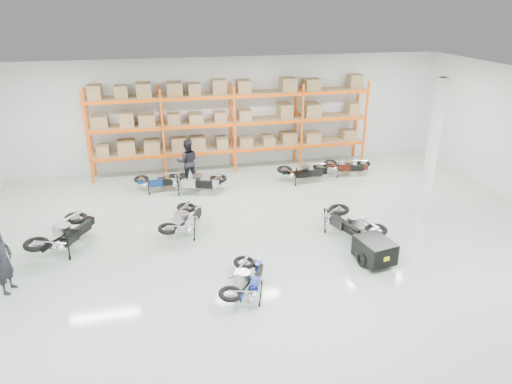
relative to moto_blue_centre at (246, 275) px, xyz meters
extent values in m
plane|color=#A5B8A8|center=(1.24, 2.33, -0.50)|extent=(18.00, 18.00, 0.00)
plane|color=white|center=(1.24, 2.33, 4.00)|extent=(18.00, 18.00, 0.00)
plane|color=silver|center=(1.24, 9.33, 1.75)|extent=(18.00, 0.00, 18.00)
plane|color=silver|center=(1.24, -4.67, 1.75)|extent=(18.00, 0.00, 18.00)
cube|color=#FB5B0D|center=(-4.36, 8.33, 1.25)|extent=(0.08, 0.08, 3.50)
cube|color=#FB5B0D|center=(-4.36, 9.23, 1.25)|extent=(0.08, 0.08, 3.50)
cube|color=#FB5B0D|center=(-1.56, 8.33, 1.25)|extent=(0.08, 0.08, 3.50)
cube|color=#FB5B0D|center=(-1.56, 9.23, 1.25)|extent=(0.08, 0.08, 3.50)
cube|color=#FB5B0D|center=(1.24, 8.33, 1.25)|extent=(0.08, 0.08, 3.50)
cube|color=#FB5B0D|center=(1.24, 9.23, 1.25)|extent=(0.08, 0.08, 3.50)
cube|color=#FB5B0D|center=(4.04, 8.33, 1.25)|extent=(0.08, 0.08, 3.50)
cube|color=#FB5B0D|center=(4.04, 9.23, 1.25)|extent=(0.08, 0.08, 3.50)
cube|color=#FB5B0D|center=(6.84, 8.33, 1.25)|extent=(0.08, 0.08, 3.50)
cube|color=#FB5B0D|center=(6.84, 9.23, 1.25)|extent=(0.08, 0.08, 3.50)
cube|color=#FB5B0D|center=(-2.96, 8.33, 0.40)|extent=(2.70, 0.08, 0.12)
cube|color=#FB5B0D|center=(-2.96, 9.23, 0.40)|extent=(2.70, 0.08, 0.12)
cube|color=#A58555|center=(-2.96, 8.78, 0.47)|extent=(2.68, 0.88, 0.02)
cube|color=#A58555|center=(-2.96, 8.78, 0.70)|extent=(2.40, 0.70, 0.44)
cube|color=#FB5B0D|center=(-0.16, 8.33, 0.40)|extent=(2.70, 0.08, 0.12)
cube|color=#FB5B0D|center=(-0.16, 9.23, 0.40)|extent=(2.70, 0.08, 0.12)
cube|color=#A58555|center=(-0.16, 8.78, 0.47)|extent=(2.68, 0.88, 0.02)
cube|color=#A58555|center=(-0.16, 8.78, 0.70)|extent=(2.40, 0.70, 0.44)
cube|color=#FB5B0D|center=(2.64, 8.33, 0.40)|extent=(2.70, 0.08, 0.12)
cube|color=#FB5B0D|center=(2.64, 9.23, 0.40)|extent=(2.70, 0.08, 0.12)
cube|color=#A58555|center=(2.64, 8.78, 0.47)|extent=(2.68, 0.88, 0.02)
cube|color=#A58555|center=(2.64, 8.78, 0.70)|extent=(2.40, 0.70, 0.44)
cube|color=#FB5B0D|center=(5.44, 8.33, 0.40)|extent=(2.70, 0.08, 0.12)
cube|color=#FB5B0D|center=(5.44, 9.23, 0.40)|extent=(2.70, 0.08, 0.12)
cube|color=#A58555|center=(5.44, 8.78, 0.47)|extent=(2.68, 0.88, 0.02)
cube|color=#A58555|center=(5.44, 8.78, 0.70)|extent=(2.40, 0.70, 0.44)
cube|color=#FB5B0D|center=(-2.96, 8.33, 1.50)|extent=(2.70, 0.08, 0.12)
cube|color=#FB5B0D|center=(-2.96, 9.23, 1.50)|extent=(2.70, 0.08, 0.12)
cube|color=#A58555|center=(-2.96, 8.78, 1.57)|extent=(2.68, 0.88, 0.02)
cube|color=#A58555|center=(-2.96, 8.78, 1.80)|extent=(2.40, 0.70, 0.44)
cube|color=#FB5B0D|center=(-0.16, 8.33, 1.50)|extent=(2.70, 0.08, 0.12)
cube|color=#FB5B0D|center=(-0.16, 9.23, 1.50)|extent=(2.70, 0.08, 0.12)
cube|color=#A58555|center=(-0.16, 8.78, 1.57)|extent=(2.68, 0.88, 0.02)
cube|color=#A58555|center=(-0.16, 8.78, 1.80)|extent=(2.40, 0.70, 0.44)
cube|color=#FB5B0D|center=(2.64, 8.33, 1.50)|extent=(2.70, 0.08, 0.12)
cube|color=#FB5B0D|center=(2.64, 9.23, 1.50)|extent=(2.70, 0.08, 0.12)
cube|color=#A58555|center=(2.64, 8.78, 1.57)|extent=(2.68, 0.88, 0.02)
cube|color=#A58555|center=(2.64, 8.78, 1.80)|extent=(2.40, 0.70, 0.44)
cube|color=#FB5B0D|center=(5.44, 8.33, 1.50)|extent=(2.70, 0.08, 0.12)
cube|color=#FB5B0D|center=(5.44, 9.23, 1.50)|extent=(2.70, 0.08, 0.12)
cube|color=#A58555|center=(5.44, 8.78, 1.57)|extent=(2.68, 0.88, 0.02)
cube|color=#A58555|center=(5.44, 8.78, 1.80)|extent=(2.40, 0.70, 0.44)
cube|color=#FB5B0D|center=(-2.96, 8.33, 2.60)|extent=(2.70, 0.08, 0.12)
cube|color=#FB5B0D|center=(-2.96, 9.23, 2.60)|extent=(2.70, 0.08, 0.12)
cube|color=#A58555|center=(-2.96, 8.78, 2.67)|extent=(2.68, 0.88, 0.02)
cube|color=#A58555|center=(-2.96, 8.78, 2.90)|extent=(2.40, 0.70, 0.44)
cube|color=#FB5B0D|center=(-0.16, 8.33, 2.60)|extent=(2.70, 0.08, 0.12)
cube|color=#FB5B0D|center=(-0.16, 9.23, 2.60)|extent=(2.70, 0.08, 0.12)
cube|color=#A58555|center=(-0.16, 8.78, 2.67)|extent=(2.68, 0.88, 0.02)
cube|color=#A58555|center=(-0.16, 8.78, 2.90)|extent=(2.40, 0.70, 0.44)
cube|color=#FB5B0D|center=(2.64, 8.33, 2.60)|extent=(2.70, 0.08, 0.12)
cube|color=#FB5B0D|center=(2.64, 9.23, 2.60)|extent=(2.70, 0.08, 0.12)
cube|color=#A58555|center=(2.64, 8.78, 2.67)|extent=(2.68, 0.88, 0.02)
cube|color=#A58555|center=(2.64, 8.78, 2.90)|extent=(2.40, 0.70, 0.44)
cube|color=#FB5B0D|center=(5.44, 8.33, 2.60)|extent=(2.70, 0.08, 0.12)
cube|color=#FB5B0D|center=(5.44, 9.23, 2.60)|extent=(2.70, 0.08, 0.12)
cube|color=#A58555|center=(5.44, 8.78, 2.67)|extent=(2.68, 0.88, 0.02)
cube|color=#A58555|center=(5.44, 8.78, 2.90)|extent=(2.40, 0.70, 0.44)
cube|color=white|center=(6.44, 2.83, 1.75)|extent=(0.25, 0.25, 4.50)
cube|color=black|center=(3.61, 0.57, -0.08)|extent=(0.96, 1.13, 0.58)
cube|color=yellow|center=(3.61, 0.06, -0.08)|extent=(0.17, 0.05, 0.12)
torus|color=black|center=(3.21, 0.57, -0.29)|extent=(0.08, 0.40, 0.40)
torus|color=black|center=(4.01, 0.57, -0.29)|extent=(0.08, 0.40, 0.40)
cylinder|color=black|center=(3.61, 1.25, -0.03)|extent=(0.21, 0.94, 0.04)
imported|color=black|center=(-5.61, 1.35, 0.32)|extent=(0.51, 0.67, 1.63)
imported|color=black|center=(-0.74, 7.58, 0.36)|extent=(0.84, 0.66, 1.73)
camera|label=1|loc=(-1.77, -9.07, 6.06)|focal=32.00mm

